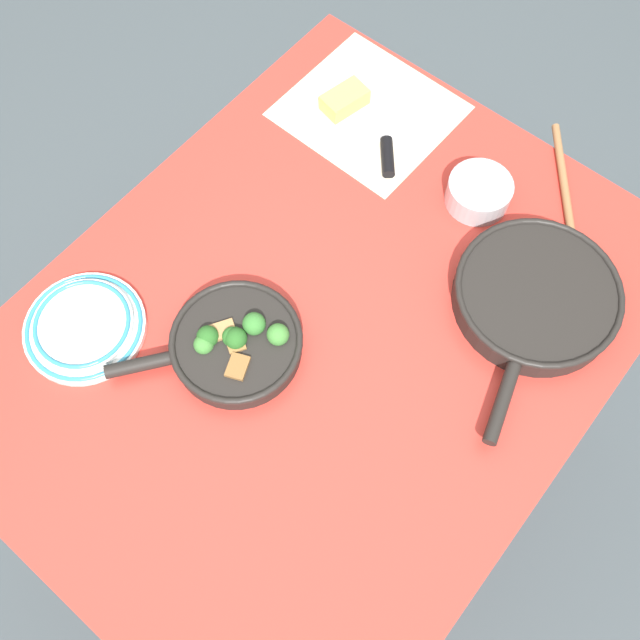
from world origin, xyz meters
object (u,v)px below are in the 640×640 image
at_px(prep_bowl_steel, 479,192).
at_px(skillet_broccoli, 235,343).
at_px(dinner_plate_stack, 84,326).
at_px(wooden_spoon, 571,232).
at_px(grater_knife, 386,138).
at_px(cheese_block, 345,100).
at_px(skillet_eggs, 536,297).

bearing_deg(prep_bowl_steel, skillet_broccoli, -15.81).
distance_m(dinner_plate_stack, prep_bowl_steel, 0.75).
height_order(wooden_spoon, grater_knife, grater_knife).
xyz_separation_m(cheese_block, prep_bowl_steel, (0.02, 0.33, 0.01)).
relative_size(skillet_eggs, cheese_block, 4.22).
bearing_deg(wooden_spoon, cheese_block, -125.03).
relative_size(dinner_plate_stack, prep_bowl_steel, 1.76).
relative_size(skillet_broccoli, skillet_eggs, 0.70).
height_order(wooden_spoon, cheese_block, cheese_block).
bearing_deg(cheese_block, prep_bowl_steel, 86.73).
relative_size(skillet_broccoli, wooden_spoon, 0.89).
relative_size(skillet_broccoli, dinner_plate_stack, 1.40).
bearing_deg(skillet_eggs, skillet_broccoli, -57.76).
bearing_deg(wooden_spoon, prep_bowl_steel, -113.15).
bearing_deg(cheese_block, skillet_eggs, 75.55).
bearing_deg(skillet_broccoli, wooden_spoon, -173.00).
xyz_separation_m(skillet_broccoli, wooden_spoon, (-0.56, 0.32, -0.02)).
distance_m(grater_knife, dinner_plate_stack, 0.67).
bearing_deg(wooden_spoon, skillet_broccoli, -68.07).
relative_size(skillet_broccoli, cheese_block, 2.96).
xyz_separation_m(skillet_eggs, grater_knife, (-0.12, -0.42, -0.02)).
bearing_deg(dinner_plate_stack, grater_knife, 166.67).
relative_size(skillet_eggs, grater_knife, 1.97).
relative_size(skillet_broccoli, prep_bowl_steel, 2.46).
xyz_separation_m(skillet_eggs, cheese_block, (-0.14, -0.53, -0.01)).
relative_size(cheese_block, dinner_plate_stack, 0.47).
bearing_deg(grater_knife, skillet_broccoli, 147.49).
bearing_deg(wooden_spoon, dinner_plate_stack, -76.34).
height_order(cheese_block, dinner_plate_stack, cheese_block).
xyz_separation_m(grater_knife, cheese_block, (-0.02, -0.12, 0.01)).
bearing_deg(skillet_broccoli, prep_bowl_steel, -158.97).
bearing_deg(cheese_block, wooden_spoon, 93.20).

